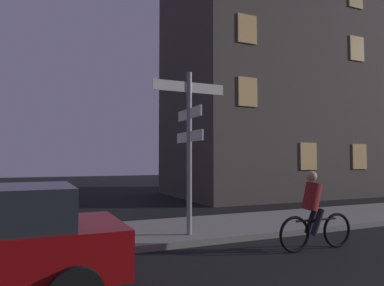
# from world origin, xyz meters

# --- Properties ---
(sidewalk_kerb) EXTENTS (40.00, 2.87, 0.14)m
(sidewalk_kerb) POSITION_xyz_m (0.00, 7.02, 0.07)
(sidewalk_kerb) COLOR gray
(sidewalk_kerb) RESTS_ON ground_plane
(signpost) EXTENTS (1.77, 1.46, 3.73)m
(signpost) POSITION_xyz_m (0.11, 6.16, 2.37)
(signpost) COLOR gray
(signpost) RESTS_ON sidewalk_kerb
(cyclist) EXTENTS (1.82, 0.33, 1.61)m
(cyclist) POSITION_xyz_m (2.11, 4.37, 0.75)
(cyclist) COLOR black
(cyclist) RESTS_ON ground_plane
(building_right_block) EXTENTS (12.53, 6.78, 18.73)m
(building_right_block) POSITION_xyz_m (9.43, 14.21, 9.36)
(building_right_block) COLOR #4C443D
(building_right_block) RESTS_ON ground_plane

